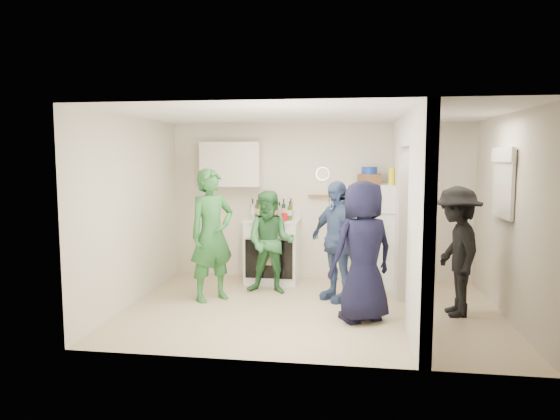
# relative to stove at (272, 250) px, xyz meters

# --- Properties ---
(floor) EXTENTS (4.80, 4.80, 0.00)m
(floor) POSITION_rel_stove_xyz_m (0.72, -1.37, -0.50)
(floor) COLOR #C3AF89
(floor) RESTS_ON ground
(wall_back) EXTENTS (4.80, 0.00, 4.80)m
(wall_back) POSITION_rel_stove_xyz_m (0.72, 0.33, 0.75)
(wall_back) COLOR silver
(wall_back) RESTS_ON floor
(wall_front) EXTENTS (4.80, 0.00, 4.80)m
(wall_front) POSITION_rel_stove_xyz_m (0.72, -3.07, 0.75)
(wall_front) COLOR silver
(wall_front) RESTS_ON floor
(wall_left) EXTENTS (0.00, 3.40, 3.40)m
(wall_left) POSITION_rel_stove_xyz_m (-1.68, -1.37, 0.75)
(wall_left) COLOR silver
(wall_left) RESTS_ON floor
(wall_right) EXTENTS (0.00, 3.40, 3.40)m
(wall_right) POSITION_rel_stove_xyz_m (3.12, -1.37, 0.75)
(wall_right) COLOR silver
(wall_right) RESTS_ON floor
(ceiling) EXTENTS (4.80, 4.80, 0.00)m
(ceiling) POSITION_rel_stove_xyz_m (0.72, -1.37, 2.00)
(ceiling) COLOR white
(ceiling) RESTS_ON wall_back
(partition_pier_back) EXTENTS (0.12, 1.20, 2.50)m
(partition_pier_back) POSITION_rel_stove_xyz_m (1.92, -0.27, 0.75)
(partition_pier_back) COLOR silver
(partition_pier_back) RESTS_ON floor
(partition_pier_front) EXTENTS (0.12, 1.20, 2.50)m
(partition_pier_front) POSITION_rel_stove_xyz_m (1.92, -2.47, 0.75)
(partition_pier_front) COLOR silver
(partition_pier_front) RESTS_ON floor
(partition_header) EXTENTS (0.12, 1.00, 0.40)m
(partition_header) POSITION_rel_stove_xyz_m (1.92, -1.37, 1.80)
(partition_header) COLOR silver
(partition_header) RESTS_ON partition_pier_back
(stove) EXTENTS (0.84, 0.70, 1.00)m
(stove) POSITION_rel_stove_xyz_m (0.00, 0.00, 0.00)
(stove) COLOR white
(stove) RESTS_ON floor
(upper_cabinet) EXTENTS (0.95, 0.34, 0.70)m
(upper_cabinet) POSITION_rel_stove_xyz_m (-0.68, 0.15, 1.35)
(upper_cabinet) COLOR silver
(upper_cabinet) RESTS_ON wall_back
(fridge) EXTENTS (0.64, 0.62, 1.56)m
(fridge) POSITION_rel_stove_xyz_m (1.59, -0.03, 0.28)
(fridge) COLOR white
(fridge) RESTS_ON floor
(wicker_basket) EXTENTS (0.35, 0.25, 0.15)m
(wicker_basket) POSITION_rel_stove_xyz_m (1.49, 0.02, 1.14)
(wicker_basket) COLOR brown
(wicker_basket) RESTS_ON fridge
(blue_bowl) EXTENTS (0.24, 0.24, 0.11)m
(blue_bowl) POSITION_rel_stove_xyz_m (1.49, 0.02, 1.27)
(blue_bowl) COLOR navy
(blue_bowl) RESTS_ON wicker_basket
(yellow_cup_stack_top) EXTENTS (0.09, 0.09, 0.25)m
(yellow_cup_stack_top) POSITION_rel_stove_xyz_m (1.81, -0.13, 1.19)
(yellow_cup_stack_top) COLOR yellow
(yellow_cup_stack_top) RESTS_ON fridge
(wall_clock) EXTENTS (0.22, 0.02, 0.22)m
(wall_clock) POSITION_rel_stove_xyz_m (0.77, 0.31, 1.20)
(wall_clock) COLOR white
(wall_clock) RESTS_ON wall_back
(spice_shelf) EXTENTS (0.35, 0.08, 0.03)m
(spice_shelf) POSITION_rel_stove_xyz_m (0.72, 0.28, 0.85)
(spice_shelf) COLOR olive
(spice_shelf) RESTS_ON wall_back
(nook_window) EXTENTS (0.03, 0.70, 0.80)m
(nook_window) POSITION_rel_stove_xyz_m (3.10, -1.17, 1.15)
(nook_window) COLOR black
(nook_window) RESTS_ON wall_right
(nook_window_frame) EXTENTS (0.04, 0.76, 0.86)m
(nook_window_frame) POSITION_rel_stove_xyz_m (3.08, -1.17, 1.15)
(nook_window_frame) COLOR white
(nook_window_frame) RESTS_ON wall_right
(nook_valance) EXTENTS (0.04, 0.82, 0.18)m
(nook_valance) POSITION_rel_stove_xyz_m (3.06, -1.17, 1.50)
(nook_valance) COLOR white
(nook_valance) RESTS_ON wall_right
(yellow_cup_stack_stove) EXTENTS (0.09, 0.09, 0.25)m
(yellow_cup_stack_stove) POSITION_rel_stove_xyz_m (-0.12, -0.22, 0.62)
(yellow_cup_stack_stove) COLOR #FFAC15
(yellow_cup_stack_stove) RESTS_ON stove
(red_cup) EXTENTS (0.09, 0.09, 0.12)m
(red_cup) POSITION_rel_stove_xyz_m (0.22, -0.20, 0.56)
(red_cup) COLOR red
(red_cup) RESTS_ON stove
(person_green_left) EXTENTS (0.77, 0.78, 1.81)m
(person_green_left) POSITION_rel_stove_xyz_m (-0.67, -1.11, 0.41)
(person_green_left) COLOR #2F763C
(person_green_left) RESTS_ON floor
(person_green_center) EXTENTS (0.76, 0.61, 1.49)m
(person_green_center) POSITION_rel_stove_xyz_m (0.07, -0.65, 0.24)
(person_green_center) COLOR #367B3E
(person_green_center) RESTS_ON floor
(person_denim) EXTENTS (0.96, 0.97, 1.65)m
(person_denim) POSITION_rel_stove_xyz_m (1.03, -0.87, 0.33)
(person_denim) COLOR #3C5782
(person_denim) RESTS_ON floor
(person_navy) EXTENTS (0.99, 0.90, 1.70)m
(person_navy) POSITION_rel_stove_xyz_m (1.36, -1.72, 0.35)
(person_navy) COLOR black
(person_navy) RESTS_ON floor
(person_nook) EXTENTS (0.66, 1.08, 1.62)m
(person_nook) POSITION_rel_stove_xyz_m (2.52, -1.33, 0.31)
(person_nook) COLOR black
(person_nook) RESTS_ON floor
(bottle_a) EXTENTS (0.07, 0.07, 0.29)m
(bottle_a) POSITION_rel_stove_xyz_m (-0.27, 0.12, 0.64)
(bottle_a) COLOR brown
(bottle_a) RESTS_ON stove
(bottle_b) EXTENTS (0.07, 0.07, 0.31)m
(bottle_b) POSITION_rel_stove_xyz_m (-0.20, -0.07, 0.65)
(bottle_b) COLOR #1A4F26
(bottle_b) RESTS_ON stove
(bottle_c) EXTENTS (0.06, 0.06, 0.25)m
(bottle_c) POSITION_rel_stove_xyz_m (-0.09, 0.17, 0.62)
(bottle_c) COLOR silver
(bottle_c) RESTS_ON stove
(bottle_d) EXTENTS (0.07, 0.07, 0.27)m
(bottle_d) POSITION_rel_stove_xyz_m (0.03, -0.04, 0.63)
(bottle_d) COLOR brown
(bottle_d) RESTS_ON stove
(bottle_e) EXTENTS (0.06, 0.06, 0.26)m
(bottle_e) POSITION_rel_stove_xyz_m (0.09, 0.18, 0.63)
(bottle_e) COLOR #A9B1BC
(bottle_e) RESTS_ON stove
(bottle_f) EXTENTS (0.06, 0.06, 0.32)m
(bottle_f) POSITION_rel_stove_xyz_m (0.18, 0.01, 0.66)
(bottle_f) COLOR #143720
(bottle_f) RESTS_ON stove
(bottle_g) EXTENTS (0.06, 0.06, 0.32)m
(bottle_g) POSITION_rel_stove_xyz_m (0.28, 0.13, 0.66)
(bottle_g) COLOR olive
(bottle_g) RESTS_ON stove
(bottle_h) EXTENTS (0.08, 0.08, 0.33)m
(bottle_h) POSITION_rel_stove_xyz_m (-0.29, -0.10, 0.66)
(bottle_h) COLOR #9BA0A6
(bottle_h) RESTS_ON stove
(bottle_i) EXTENTS (0.08, 0.08, 0.25)m
(bottle_i) POSITION_rel_stove_xyz_m (0.04, 0.09, 0.63)
(bottle_i) COLOR #4D280D
(bottle_i) RESTS_ON stove
(bottle_j) EXTENTS (0.07, 0.07, 0.29)m
(bottle_j) POSITION_rel_stove_xyz_m (0.29, -0.10, 0.65)
(bottle_j) COLOR #2E541C
(bottle_j) RESTS_ON stove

